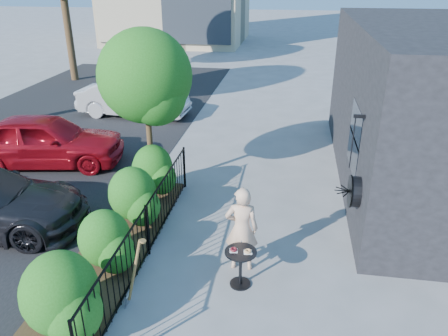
% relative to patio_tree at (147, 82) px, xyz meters
% --- Properties ---
extents(ground, '(120.00, 120.00, 0.00)m').
position_rel_patio_tree_xyz_m(ground, '(2.24, -2.76, -2.76)').
color(ground, gray).
rests_on(ground, ground).
extents(fence, '(0.05, 6.05, 1.10)m').
position_rel_patio_tree_xyz_m(fence, '(0.74, -2.76, -2.20)').
color(fence, black).
rests_on(fence, ground).
extents(planting_bed, '(1.30, 6.00, 0.08)m').
position_rel_patio_tree_xyz_m(planting_bed, '(0.04, -2.76, -2.72)').
color(planting_bed, '#382616').
rests_on(planting_bed, ground).
extents(shrubs, '(1.10, 5.60, 1.24)m').
position_rel_patio_tree_xyz_m(shrubs, '(0.14, -2.66, -2.06)').
color(shrubs, '#1E5B14').
rests_on(shrubs, ground).
extents(patio_tree, '(2.20, 2.20, 3.94)m').
position_rel_patio_tree_xyz_m(patio_tree, '(0.00, 0.00, 0.00)').
color(patio_tree, '#3F2B19').
rests_on(patio_tree, ground).
extents(cafe_table, '(0.56, 0.56, 0.76)m').
position_rel_patio_tree_xyz_m(cafe_table, '(2.63, -3.39, -2.27)').
color(cafe_table, black).
rests_on(cafe_table, ground).
extents(woman, '(0.64, 0.44, 1.68)m').
position_rel_patio_tree_xyz_m(woman, '(2.58, -2.88, -1.93)').
color(woman, '#DDAE8F').
rests_on(woman, ground).
extents(shovel, '(0.46, 0.18, 1.38)m').
position_rel_patio_tree_xyz_m(shovel, '(0.98, -4.22, -2.16)').
color(shovel, brown).
rests_on(shovel, ground).
extents(car_red, '(4.57, 2.45, 1.48)m').
position_rel_patio_tree_xyz_m(car_red, '(-3.51, 1.04, -2.02)').
color(car_red, '#A30D1A').
rests_on(car_red, ground).
extents(car_silver, '(4.29, 1.72, 1.39)m').
position_rel_patio_tree_xyz_m(car_silver, '(-2.64, 5.88, -2.07)').
color(car_silver, silver).
rests_on(car_silver, ground).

